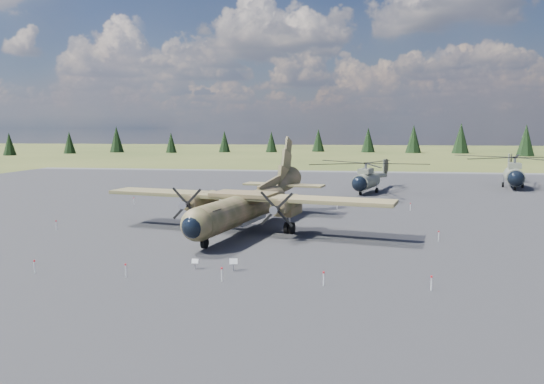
# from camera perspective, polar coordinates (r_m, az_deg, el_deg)

# --- Properties ---
(ground) EXTENTS (500.00, 500.00, 0.00)m
(ground) POSITION_cam_1_polar(r_m,az_deg,el_deg) (45.14, -3.77, -4.67)
(ground) COLOR brown
(ground) RESTS_ON ground
(apron) EXTENTS (120.00, 120.00, 0.04)m
(apron) POSITION_cam_1_polar(r_m,az_deg,el_deg) (54.79, -1.55, -2.60)
(apron) COLOR #57575C
(apron) RESTS_ON ground
(transport_plane) EXTENTS (26.18, 23.51, 8.65)m
(transport_plane) POSITION_cam_1_polar(r_m,az_deg,el_deg) (47.23, -2.58, -1.09)
(transport_plane) COLOR #424425
(transport_plane) RESTS_ON ground
(helicopter_near) EXTENTS (21.44, 21.72, 4.34)m
(helicopter_near) POSITION_cam_1_polar(r_m,az_deg,el_deg) (74.97, 10.15, 2.22)
(helicopter_near) COLOR gray
(helicopter_near) RESTS_ON ground
(helicopter_mid) EXTENTS (22.46, 23.85, 4.84)m
(helicopter_mid) POSITION_cam_1_polar(r_m,az_deg,el_deg) (87.59, 24.62, 2.59)
(helicopter_mid) COLOR gray
(helicopter_mid) RESTS_ON ground
(info_placard_left) EXTENTS (0.44, 0.20, 0.69)m
(info_placard_left) POSITION_cam_1_polar(r_m,az_deg,el_deg) (34.69, -8.27, -7.49)
(info_placard_left) COLOR gray
(info_placard_left) RESTS_ON ground
(info_placard_right) EXTENTS (0.55, 0.33, 0.81)m
(info_placard_right) POSITION_cam_1_polar(r_m,az_deg,el_deg) (34.00, -4.16, -7.59)
(info_placard_right) COLOR gray
(info_placard_right) RESTS_ON ground
(barrier_fence) EXTENTS (33.12, 29.62, 0.85)m
(barrier_fence) POSITION_cam_1_polar(r_m,az_deg,el_deg) (45.07, -4.37, -4.03)
(barrier_fence) COLOR silver
(barrier_fence) RESTS_ON ground
(treeline) EXTENTS (339.23, 337.86, 11.00)m
(treeline) POSITION_cam_1_polar(r_m,az_deg,el_deg) (37.29, 3.83, 0.37)
(treeline) COLOR black
(treeline) RESTS_ON ground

